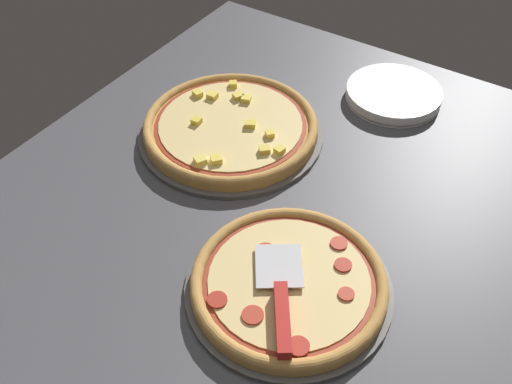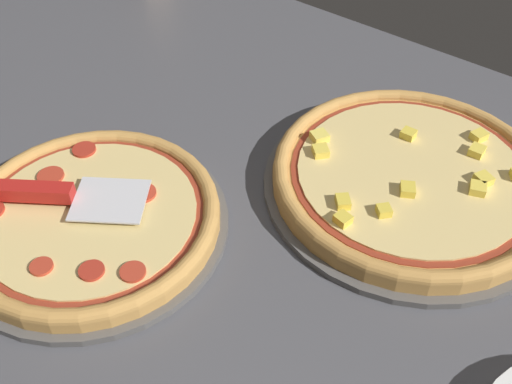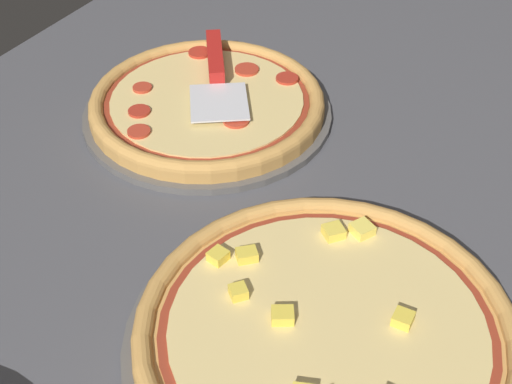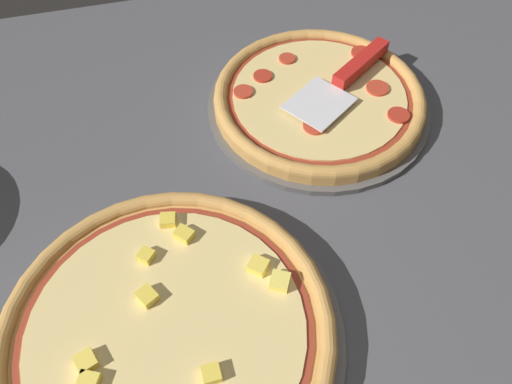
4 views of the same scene
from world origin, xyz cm
name	(u,v)px [view 1 (image 1 of 4)]	position (x,y,z in cm)	size (l,w,h in cm)	color
ground_plane	(239,236)	(0.00, 0.00, -1.80)	(145.69, 106.14, 3.60)	#4C4C51
pizza_pan_front	(288,289)	(-6.79, -14.74, 0.50)	(35.26, 35.26, 1.00)	#565451
pizza_front	(289,282)	(-6.80, -14.75, 2.32)	(33.14, 33.14, 2.68)	#C68E47
pizza_pan_back	(231,133)	(22.06, 17.10, 0.50)	(40.25, 40.25, 1.00)	#565451
pizza_back	(231,126)	(22.06, 17.10, 2.55)	(37.83, 37.83, 3.48)	#C68E47
serving_spatula	(282,305)	(-12.73, -16.84, 4.47)	(21.15, 16.62, 2.00)	silver
plate_stack	(393,94)	(53.77, -7.14, 1.40)	(22.09, 22.09, 2.80)	white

